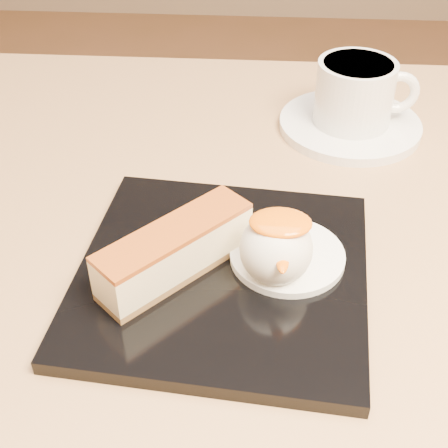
# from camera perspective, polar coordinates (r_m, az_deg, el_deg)

# --- Properties ---
(table) EXTENTS (0.80, 0.80, 0.72)m
(table) POSITION_cam_1_polar(r_m,az_deg,el_deg) (0.61, 3.28, -15.12)
(table) COLOR black
(table) RESTS_ON ground
(dessert_plate) EXTENTS (0.24, 0.24, 0.01)m
(dessert_plate) POSITION_cam_1_polar(r_m,az_deg,el_deg) (0.49, -0.15, -4.61)
(dessert_plate) COLOR black
(dessert_plate) RESTS_ON table
(cheesecake) EXTENTS (0.11, 0.12, 0.04)m
(cheesecake) POSITION_cam_1_polar(r_m,az_deg,el_deg) (0.47, -4.49, -2.45)
(cheesecake) COLOR brown
(cheesecake) RESTS_ON dessert_plate
(cream_smear) EXTENTS (0.09, 0.09, 0.01)m
(cream_smear) POSITION_cam_1_polar(r_m,az_deg,el_deg) (0.49, 5.80, -2.88)
(cream_smear) COLOR white
(cream_smear) RESTS_ON dessert_plate
(ice_cream_scoop) EXTENTS (0.05, 0.05, 0.05)m
(ice_cream_scoop) POSITION_cam_1_polar(r_m,az_deg,el_deg) (0.46, 4.78, -2.28)
(ice_cream_scoop) COLOR white
(ice_cream_scoop) RESTS_ON cream_smear
(mango_sauce) EXTENTS (0.05, 0.03, 0.01)m
(mango_sauce) POSITION_cam_1_polar(r_m,az_deg,el_deg) (0.45, 5.19, 0.12)
(mango_sauce) COLOR orange
(mango_sauce) RESTS_ON ice_cream_scoop
(mint_sprig) EXTENTS (0.04, 0.03, 0.00)m
(mint_sprig) POSITION_cam_1_polar(r_m,az_deg,el_deg) (0.51, 2.49, -0.52)
(mint_sprig) COLOR #2E8F2E
(mint_sprig) RESTS_ON cream_smear
(saucer) EXTENTS (0.15, 0.15, 0.01)m
(saucer) POSITION_cam_1_polar(r_m,az_deg,el_deg) (0.69, 11.43, 8.86)
(saucer) COLOR white
(saucer) RESTS_ON table
(coffee_cup) EXTENTS (0.11, 0.08, 0.07)m
(coffee_cup) POSITION_cam_1_polar(r_m,az_deg,el_deg) (0.67, 12.03, 11.75)
(coffee_cup) COLOR white
(coffee_cup) RESTS_ON saucer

